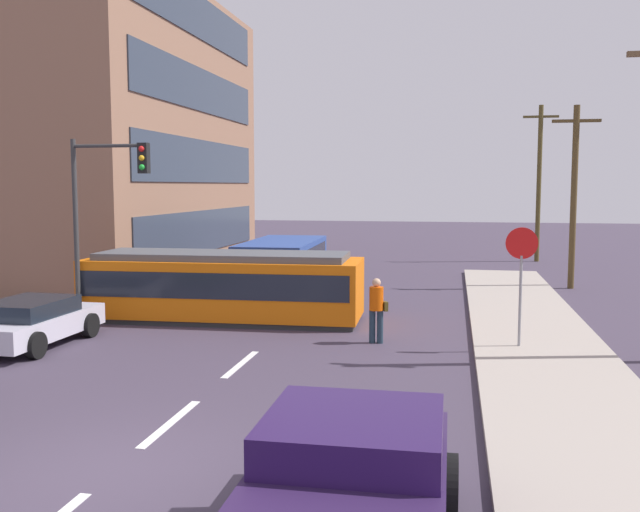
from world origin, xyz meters
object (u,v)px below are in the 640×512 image
(utility_pole_mid, at_px, (574,193))
(streetcar_tram, at_px, (223,285))
(city_bus, at_px, (282,262))
(stop_sign, at_px, (521,262))
(traffic_light_mast, at_px, (103,198))
(utility_pole_far, at_px, (539,181))
(parked_sedan_mid, at_px, (32,321))
(pedestrian_crossing, at_px, (377,307))
(pickup_truck_parked, at_px, (346,502))

(utility_pole_mid, bearing_deg, streetcar_tram, -142.36)
(streetcar_tram, distance_m, city_bus, 6.15)
(city_bus, bearing_deg, stop_sign, -47.11)
(traffic_light_mast, bearing_deg, streetcar_tram, 27.06)
(streetcar_tram, relative_size, traffic_light_mast, 1.56)
(utility_pole_far, bearing_deg, parked_sedan_mid, -122.76)
(stop_sign, bearing_deg, utility_pole_far, 82.55)
(utility_pole_mid, bearing_deg, utility_pole_far, 90.99)
(city_bus, distance_m, utility_pole_mid, 11.58)
(streetcar_tram, bearing_deg, utility_pole_mid, 37.64)
(pedestrian_crossing, height_order, stop_sign, stop_sign)
(stop_sign, relative_size, traffic_light_mast, 0.54)
(streetcar_tram, relative_size, parked_sedan_mid, 2.05)
(pedestrian_crossing, distance_m, stop_sign, 3.73)
(parked_sedan_mid, bearing_deg, pedestrian_crossing, 12.95)
(pedestrian_crossing, distance_m, pickup_truck_parked, 10.82)
(pedestrian_crossing, xyz_separation_m, utility_pole_mid, (6.45, 10.95, 2.77))
(traffic_light_mast, distance_m, utility_pole_mid, 17.57)
(parked_sedan_mid, relative_size, traffic_light_mast, 0.76)
(pickup_truck_parked, distance_m, stop_sign, 10.94)
(parked_sedan_mid, distance_m, stop_sign, 12.17)
(city_bus, distance_m, pedestrian_crossing, 9.54)
(utility_pole_far, bearing_deg, streetcar_tram, -120.73)
(pedestrian_crossing, distance_m, parked_sedan_mid, 8.68)
(city_bus, xyz_separation_m, pedestrian_crossing, (4.54, -8.39, -0.16))
(parked_sedan_mid, bearing_deg, city_bus, 69.25)
(pedestrian_crossing, bearing_deg, pickup_truck_parked, -85.45)
(pickup_truck_parked, height_order, utility_pole_far, utility_pole_far)
(utility_pole_mid, xyz_separation_m, utility_pole_far, (-0.17, 9.99, 0.56))
(traffic_light_mast, relative_size, utility_pole_mid, 0.75)
(city_bus, relative_size, pedestrian_crossing, 3.64)
(traffic_light_mast, xyz_separation_m, utility_pole_far, (14.11, 20.22, 0.60))
(pedestrian_crossing, height_order, pickup_truck_parked, pedestrian_crossing)
(city_bus, xyz_separation_m, utility_pole_mid, (10.98, 2.56, 2.61))
(pickup_truck_parked, distance_m, traffic_light_mast, 14.70)
(pickup_truck_parked, distance_m, parked_sedan_mid, 12.84)
(streetcar_tram, height_order, parked_sedan_mid, streetcar_tram)
(pickup_truck_parked, relative_size, stop_sign, 1.74)
(pedestrian_crossing, relative_size, traffic_light_mast, 0.31)
(parked_sedan_mid, xyz_separation_m, utility_pole_far, (14.73, 22.88, 3.65))
(streetcar_tram, distance_m, utility_pole_far, 21.98)
(streetcar_tram, height_order, stop_sign, stop_sign)
(traffic_light_mast, bearing_deg, pedestrian_crossing, -5.22)
(streetcar_tram, distance_m, pedestrian_crossing, 5.34)
(streetcar_tram, bearing_deg, pickup_truck_parked, -66.39)
(pedestrian_crossing, relative_size, pickup_truck_parked, 0.33)
(city_bus, height_order, pickup_truck_parked, city_bus)
(stop_sign, bearing_deg, utility_pole_mid, 75.29)
(pedestrian_crossing, bearing_deg, traffic_light_mast, 174.78)
(city_bus, height_order, traffic_light_mast, traffic_light_mast)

